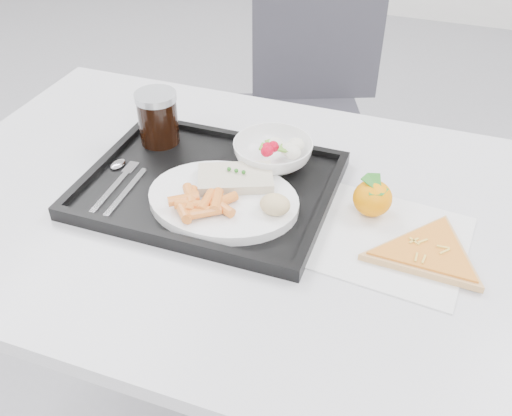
# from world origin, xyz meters

# --- Properties ---
(table) EXTENTS (1.20, 0.80, 0.75)m
(table) POSITION_xyz_m (0.00, 0.30, 0.68)
(table) COLOR silver
(table) RESTS_ON ground
(chair) EXTENTS (0.55, 0.56, 0.93)m
(chair) POSITION_xyz_m (-0.10, 1.17, 0.54)
(chair) COLOR #35343C
(chair) RESTS_ON ground
(tray) EXTENTS (0.45, 0.35, 0.03)m
(tray) POSITION_xyz_m (-0.06, 0.32, 0.76)
(tray) COLOR black
(tray) RESTS_ON table
(dinner_plate) EXTENTS (0.27, 0.27, 0.02)m
(dinner_plate) POSITION_xyz_m (-0.01, 0.27, 0.77)
(dinner_plate) COLOR white
(dinner_plate) RESTS_ON tray
(fish_fillet) EXTENTS (0.15, 0.13, 0.03)m
(fish_fillet) POSITION_xyz_m (-0.01, 0.32, 0.79)
(fish_fillet) COLOR beige
(fish_fillet) RESTS_ON dinner_plate
(bread_roll) EXTENTS (0.06, 0.06, 0.03)m
(bread_roll) POSITION_xyz_m (0.09, 0.26, 0.80)
(bread_roll) COLOR #E5B380
(bread_roll) RESTS_ON dinner_plate
(salad_bowl) EXTENTS (0.15, 0.15, 0.05)m
(salad_bowl) POSITION_xyz_m (0.03, 0.42, 0.79)
(salad_bowl) COLOR white
(salad_bowl) RESTS_ON tray
(cola_glass) EXTENTS (0.08, 0.08, 0.11)m
(cola_glass) POSITION_xyz_m (-0.21, 0.42, 0.82)
(cola_glass) COLOR black
(cola_glass) RESTS_ON tray
(cutlery) EXTENTS (0.08, 0.17, 0.01)m
(cutlery) POSITION_xyz_m (-0.22, 0.27, 0.77)
(cutlery) COLOR silver
(cutlery) RESTS_ON tray
(napkin) EXTENTS (0.27, 0.26, 0.00)m
(napkin) POSITION_xyz_m (0.28, 0.29, 0.75)
(napkin) COLOR silver
(napkin) RESTS_ON table
(tangerine) EXTENTS (0.08, 0.08, 0.07)m
(tangerine) POSITION_xyz_m (0.23, 0.35, 0.79)
(tangerine) COLOR orange
(tangerine) RESTS_ON napkin
(pizza_slice) EXTENTS (0.30, 0.30, 0.02)m
(pizza_slice) POSITION_xyz_m (0.34, 0.27, 0.76)
(pizza_slice) COLOR tan
(pizza_slice) RESTS_ON napkin
(carrot_pile) EXTENTS (0.12, 0.10, 0.02)m
(carrot_pile) POSITION_xyz_m (-0.04, 0.22, 0.80)
(carrot_pile) COLOR orange
(carrot_pile) RESTS_ON dinner_plate
(salad_contents) EXTENTS (0.08, 0.07, 0.03)m
(salad_contents) POSITION_xyz_m (0.04, 0.43, 0.80)
(salad_contents) COLOR red
(salad_contents) RESTS_ON salad_bowl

